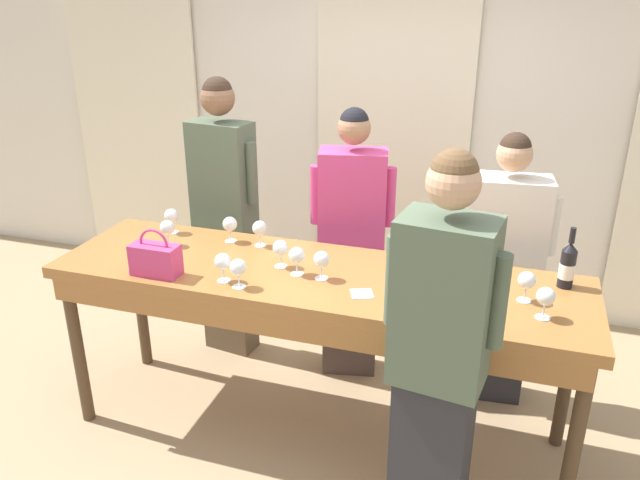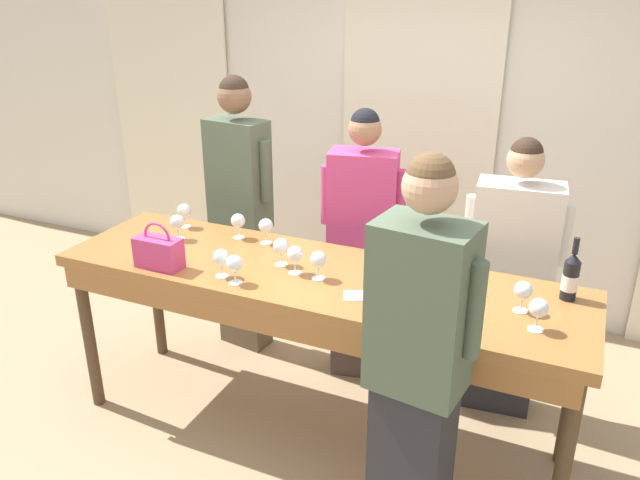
{
  "view_description": "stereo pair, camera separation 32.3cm",
  "coord_description": "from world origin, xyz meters",
  "px_view_note": "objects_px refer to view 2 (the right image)",
  "views": [
    {
      "loc": [
        0.92,
        -2.77,
        2.39
      ],
      "look_at": [
        0.0,
        0.08,
        1.16
      ],
      "focal_mm": 35.0,
      "sensor_mm": 36.0,
      "label": 1
    },
    {
      "loc": [
        1.22,
        -2.65,
        2.39
      ],
      "look_at": [
        0.0,
        0.08,
        1.16
      ],
      "focal_mm": 35.0,
      "sensor_mm": 36.0,
      "label": 2
    }
  ],
  "objects_px": {
    "wine_glass_center_right": "(281,247)",
    "host_pouring": "(417,371)",
    "wine_glass_by_handbag": "(295,255)",
    "wine_glass_back_left": "(266,227)",
    "guest_pink_top": "(362,247)",
    "wine_glass_front_right": "(238,221)",
    "guest_cream_sweater": "(510,281)",
    "tasting_bar": "(312,290)",
    "wine_glass_near_host": "(221,258)",
    "wine_glass_front_left": "(318,260)",
    "wine_glass_center_mid": "(184,211)",
    "wine_glass_back_mid": "(424,303)",
    "wine_glass_back_right": "(539,309)",
    "wine_glass_front_mid": "(234,264)",
    "guest_olive_jacket": "(240,212)",
    "handbag": "(159,252)",
    "wine_glass_by_bottle": "(523,291)",
    "wine_glass_center_left": "(177,223)",
    "wine_bottle": "(571,277)"
  },
  "relations": [
    {
      "from": "wine_glass_center_right",
      "to": "host_pouring",
      "type": "bearing_deg",
      "value": -32.38
    },
    {
      "from": "wine_glass_by_handbag",
      "to": "wine_glass_back_left",
      "type": "bearing_deg",
      "value": 138.41
    },
    {
      "from": "guest_pink_top",
      "to": "wine_glass_by_handbag",
      "type": "bearing_deg",
      "value": -97.26
    },
    {
      "from": "wine_glass_front_right",
      "to": "wine_glass_by_handbag",
      "type": "relative_size",
      "value": 1.0
    },
    {
      "from": "wine_glass_back_left",
      "to": "guest_cream_sweater",
      "type": "bearing_deg",
      "value": 18.48
    },
    {
      "from": "tasting_bar",
      "to": "guest_cream_sweater",
      "type": "height_order",
      "value": "guest_cream_sweater"
    },
    {
      "from": "wine_glass_near_host",
      "to": "guest_pink_top",
      "type": "height_order",
      "value": "guest_pink_top"
    },
    {
      "from": "wine_glass_front_left",
      "to": "guest_cream_sweater",
      "type": "relative_size",
      "value": 0.09
    },
    {
      "from": "wine_glass_center_mid",
      "to": "guest_cream_sweater",
      "type": "height_order",
      "value": "guest_cream_sweater"
    },
    {
      "from": "wine_glass_back_mid",
      "to": "wine_glass_near_host",
      "type": "height_order",
      "value": "same"
    },
    {
      "from": "wine_glass_back_right",
      "to": "tasting_bar",
      "type": "bearing_deg",
      "value": 174.05
    },
    {
      "from": "guest_cream_sweater",
      "to": "wine_glass_front_mid",
      "type": "bearing_deg",
      "value": -141.7
    },
    {
      "from": "wine_glass_center_mid",
      "to": "wine_glass_near_host",
      "type": "xyz_separation_m",
      "value": [
        0.58,
        -0.5,
        0.0
      ]
    },
    {
      "from": "guest_olive_jacket",
      "to": "host_pouring",
      "type": "xyz_separation_m",
      "value": [
        1.57,
        -1.25,
        -0.03
      ]
    },
    {
      "from": "wine_glass_center_mid",
      "to": "guest_olive_jacket",
      "type": "relative_size",
      "value": 0.08
    },
    {
      "from": "wine_glass_back_left",
      "to": "wine_glass_by_handbag",
      "type": "distance_m",
      "value": 0.44
    },
    {
      "from": "wine_glass_front_mid",
      "to": "guest_pink_top",
      "type": "height_order",
      "value": "guest_pink_top"
    },
    {
      "from": "handbag",
      "to": "wine_glass_front_right",
      "type": "distance_m",
      "value": 0.55
    },
    {
      "from": "wine_glass_back_mid",
      "to": "wine_glass_by_bottle",
      "type": "bearing_deg",
      "value": 37.88
    },
    {
      "from": "wine_glass_center_left",
      "to": "wine_glass_by_handbag",
      "type": "relative_size",
      "value": 1.0
    },
    {
      "from": "wine_glass_center_left",
      "to": "guest_pink_top",
      "type": "bearing_deg",
      "value": 32.93
    },
    {
      "from": "wine_glass_back_left",
      "to": "wine_bottle",
      "type": "bearing_deg",
      "value": -0.57
    },
    {
      "from": "wine_glass_by_bottle",
      "to": "guest_olive_jacket",
      "type": "bearing_deg",
      "value": 160.32
    },
    {
      "from": "wine_glass_front_mid",
      "to": "wine_glass_center_left",
      "type": "bearing_deg",
      "value": 149.23
    },
    {
      "from": "handbag",
      "to": "host_pouring",
      "type": "xyz_separation_m",
      "value": [
        1.48,
        -0.29,
        -0.14
      ]
    },
    {
      "from": "wine_glass_center_mid",
      "to": "guest_olive_jacket",
      "type": "bearing_deg",
      "value": 71.58
    },
    {
      "from": "wine_glass_center_mid",
      "to": "wine_glass_front_left",
      "type": "bearing_deg",
      "value": -17.38
    },
    {
      "from": "wine_glass_center_right",
      "to": "wine_glass_front_mid",
      "type": "bearing_deg",
      "value": -110.75
    },
    {
      "from": "tasting_bar",
      "to": "wine_glass_front_left",
      "type": "relative_size",
      "value": 18.59
    },
    {
      "from": "guest_olive_jacket",
      "to": "wine_glass_near_host",
      "type": "bearing_deg",
      "value": -64.15
    },
    {
      "from": "wine_glass_center_left",
      "to": "host_pouring",
      "type": "distance_m",
      "value": 1.76
    },
    {
      "from": "wine_glass_by_bottle",
      "to": "guest_cream_sweater",
      "type": "distance_m",
      "value": 0.74
    },
    {
      "from": "wine_bottle",
      "to": "wine_glass_center_left",
      "type": "bearing_deg",
      "value": -176.26
    },
    {
      "from": "tasting_bar",
      "to": "wine_glass_center_mid",
      "type": "bearing_deg",
      "value": 163.9
    },
    {
      "from": "wine_glass_by_handbag",
      "to": "host_pouring",
      "type": "distance_m",
      "value": 0.96
    },
    {
      "from": "wine_glass_center_mid",
      "to": "wine_glass_near_host",
      "type": "height_order",
      "value": "same"
    },
    {
      "from": "wine_glass_front_mid",
      "to": "wine_glass_center_right",
      "type": "xyz_separation_m",
      "value": [
        0.11,
        0.29,
        0.0
      ]
    },
    {
      "from": "wine_glass_front_left",
      "to": "wine_glass_center_mid",
      "type": "height_order",
      "value": "same"
    },
    {
      "from": "wine_glass_front_mid",
      "to": "guest_cream_sweater",
      "type": "bearing_deg",
      "value": 38.3
    },
    {
      "from": "wine_glass_front_right",
      "to": "wine_glass_back_left",
      "type": "relative_size",
      "value": 1.0
    },
    {
      "from": "wine_glass_by_bottle",
      "to": "wine_glass_back_right",
      "type": "bearing_deg",
      "value": -60.3
    },
    {
      "from": "wine_glass_back_right",
      "to": "wine_glass_near_host",
      "type": "distance_m",
      "value": 1.52
    },
    {
      "from": "tasting_bar",
      "to": "wine_glass_back_left",
      "type": "height_order",
      "value": "wine_glass_back_left"
    },
    {
      "from": "handbag",
      "to": "wine_glass_center_left",
      "type": "relative_size",
      "value": 1.68
    },
    {
      "from": "guest_pink_top",
      "to": "host_pouring",
      "type": "bearing_deg",
      "value": -60.56
    },
    {
      "from": "wine_glass_by_bottle",
      "to": "wine_glass_by_handbag",
      "type": "height_order",
      "value": "same"
    },
    {
      "from": "handbag",
      "to": "wine_glass_by_bottle",
      "type": "xyz_separation_m",
      "value": [
        1.8,
        0.28,
        0.02
      ]
    },
    {
      "from": "wine_glass_center_mid",
      "to": "wine_glass_back_right",
      "type": "relative_size",
      "value": 1.0
    },
    {
      "from": "wine_glass_front_mid",
      "to": "wine_glass_center_left",
      "type": "height_order",
      "value": "same"
    },
    {
      "from": "wine_glass_back_left",
      "to": "wine_glass_back_mid",
      "type": "distance_m",
      "value": 1.19
    }
  ]
}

